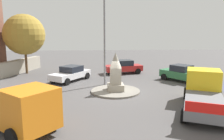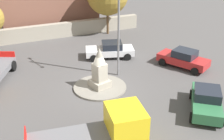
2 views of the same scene
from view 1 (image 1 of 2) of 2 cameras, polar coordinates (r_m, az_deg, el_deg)
The scene contains 10 objects.
ground_plane at distance 17.18m, azimuth 0.93°, elevation -5.82°, with size 80.00×80.00×0.00m, color #4F4C4C.
traffic_island at distance 17.17m, azimuth 0.94°, elevation -5.61°, with size 3.89×3.89×0.13m, color gray.
monument at distance 16.83m, azimuth 0.95°, elevation -0.91°, with size 1.26×1.26×3.03m.
streetlamp at distance 18.91m, azimuth -2.02°, elevation 11.68°, with size 2.77×0.28×8.87m.
car_red_waiting at distance 24.63m, azimuth 3.09°, elevation 0.87°, with size 4.46×2.55×1.55m.
car_green_parked_left at distance 21.73m, azimuth 18.02°, elevation -0.81°, with size 3.75×4.26×1.58m.
car_white_far_side at distance 21.28m, azimuth -10.90°, elevation -0.88°, with size 3.89×4.59×1.45m.
truck_orange_approaching at distance 11.28m, azimuth -23.77°, elevation -9.63°, with size 5.85×5.45×2.28m.
truck_yellow_near_island at distance 14.72m, azimuth 23.18°, elevation -5.24°, with size 4.41×6.33×2.22m.
tree_near_wall at distance 26.19m, azimuth -22.29°, elevation 8.71°, with size 4.53×4.53×6.69m.
Camera 1 is at (-1.50, -16.46, 4.70)m, focal length 34.37 mm.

